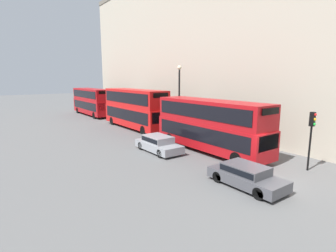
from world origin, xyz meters
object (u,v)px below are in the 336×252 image
Objects in this scene: bus_leading at (210,123)px; car_dark_sedan at (246,175)px; bus_third_in_queue at (92,101)px; traffic_light at (312,129)px; car_hatchback at (158,143)px; bus_second_in_queue at (135,107)px.

bus_leading is 7.30m from car_dark_sedan.
traffic_light is at bearing -86.64° from bus_third_in_queue.
bus_leading is at bearing 61.45° from car_dark_sedan.
car_dark_sedan is at bearing 172.16° from traffic_light.
car_hatchback is 1.16× the size of traffic_light.
bus_second_in_queue is 10.75m from car_hatchback.
car_dark_sedan is at bearing -100.34° from bus_second_in_queue.
bus_second_in_queue is 14.08m from bus_third_in_queue.
car_hatchback is at bearing -98.03° from bus_third_in_queue.
traffic_light is (1.97, -6.99, 0.43)m from bus_leading.
bus_leading is 2.51× the size of car_dark_sedan.
bus_leading is at bearing 105.72° from traffic_light.
bus_third_in_queue reaches higher than car_dark_sedan.
car_hatchback reaches higher than car_dark_sedan.
bus_third_in_queue is at bearing 93.36° from traffic_light.
bus_third_in_queue is 2.57× the size of car_dark_sedan.
bus_second_in_queue reaches higher than car_dark_sedan.
bus_second_in_queue reaches higher than bus_leading.
bus_second_in_queue is at bearing 79.66° from car_dark_sedan.
traffic_light is at bearing -60.13° from car_hatchback.
bus_leading is at bearing -90.00° from bus_second_in_queue.
car_dark_sedan is at bearing -118.55° from bus_leading.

